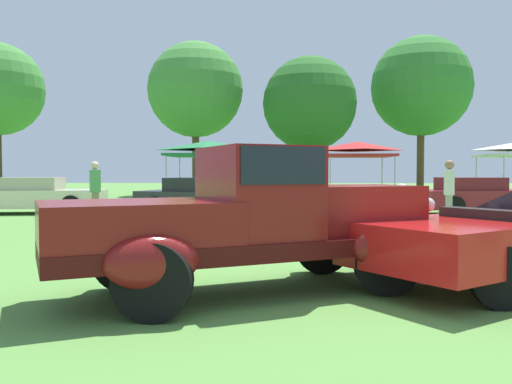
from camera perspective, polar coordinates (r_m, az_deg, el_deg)
The scene contains 13 objects.
ground_plane at distance 6.57m, azimuth 2.88°, elevation -10.26°, with size 120.00×120.00×0.00m, color #568C3D.
feature_pickup_truck at distance 6.23m, azimuth -0.56°, elevation -2.84°, with size 4.71×3.28×1.70m.
neighbor_convertible at distance 7.73m, azimuth 25.59°, elevation -4.23°, with size 4.66×4.03×1.40m.
show_car_cream at distance 19.60m, azimuth -22.49°, elevation -0.37°, with size 4.68×2.25×1.22m.
show_car_charcoal at distance 17.11m, azimuth -5.88°, elevation -0.56°, with size 4.34×2.72×1.22m.
show_car_burgundy at distance 19.41m, azimuth 22.19°, elevation -0.39°, with size 4.55×2.76×1.22m.
spectator_near_truck at distance 13.62m, azimuth 19.85°, elevation -0.06°, with size 0.35×0.45×1.69m.
spectator_far_side at distance 15.08m, azimuth -16.73°, elevation 0.19°, with size 0.40×0.47×1.69m.
canopy_tent_left_field at distance 22.68m, azimuth -5.09°, elevation 4.73°, with size 3.31×3.31×2.71m.
canopy_tent_center_field at distance 23.57m, azimuth 10.77°, elevation 4.60°, with size 2.91×2.91×2.71m.
treeline_mid_left at distance 33.30m, azimuth -6.46°, elevation 10.73°, with size 5.78×5.78×9.28m.
treeline_center at distance 31.92m, azimuth 5.73°, elevation 9.32°, with size 5.49×5.49×8.15m.
treeline_mid_right at distance 34.60m, azimuth 17.17°, elevation 10.66°, with size 6.04×6.04×9.61m.
Camera 1 is at (-0.08, -6.41, 1.42)m, focal length 37.60 mm.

